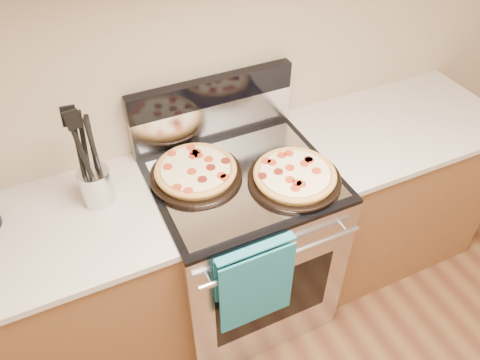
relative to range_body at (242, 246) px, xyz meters
name	(u,v)px	position (x,y,z in m)	size (l,w,h in m)	color
wall_back	(206,46)	(0.00, 0.35, 0.90)	(4.00, 4.00, 0.00)	#C0AA8B
range_body	(242,246)	(0.00, 0.00, 0.00)	(0.76, 0.68, 0.90)	#B7B7BC
oven_window	(274,299)	(0.00, -0.34, 0.00)	(0.56, 0.01, 0.40)	black
cooktop	(242,177)	(0.00, 0.00, 0.46)	(0.76, 0.68, 0.02)	black
backsplash_lower	(213,119)	(0.00, 0.31, 0.56)	(0.76, 0.06, 0.18)	silver
backsplash_upper	(212,91)	(0.00, 0.31, 0.71)	(0.76, 0.06, 0.12)	black
oven_handle	(283,257)	(0.00, -0.38, 0.35)	(0.03, 0.03, 0.70)	silver
dish_towel	(255,283)	(-0.12, -0.38, 0.25)	(0.32, 0.05, 0.42)	teal
foil_sheet	(245,179)	(0.00, -0.03, 0.47)	(0.70, 0.55, 0.01)	gray
cabinet_left	(58,309)	(-0.88, 0.03, -0.01)	(1.00, 0.62, 0.88)	brown
countertop_left	(25,242)	(-0.88, 0.03, 0.45)	(1.02, 0.64, 0.03)	#BEB6AB
cabinet_right	(382,191)	(0.88, 0.03, -0.01)	(1.00, 0.62, 0.88)	brown
countertop_right	(401,125)	(0.88, 0.03, 0.45)	(1.02, 0.64, 0.03)	#BEB6AB
pepperoni_pizza_back	(196,172)	(-0.18, 0.07, 0.50)	(0.38, 0.38, 0.05)	#A76A33
pepperoni_pizza_front	(295,176)	(0.18, -0.13, 0.50)	(0.38, 0.38, 0.05)	#A76A33
utensil_crock	(97,186)	(-0.58, 0.11, 0.54)	(0.12, 0.12, 0.15)	silver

